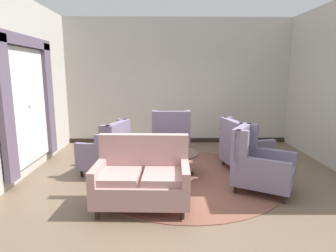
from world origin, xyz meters
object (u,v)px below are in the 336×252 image
(armchair_beside_settee, at_px, (171,138))
(armchair_back_corner, at_px, (242,148))
(coffee_table, at_px, (175,157))
(armchair_near_window, at_px, (258,165))
(porcelain_vase, at_px, (178,145))
(settee, at_px, (142,179))
(armchair_foreground_right, at_px, (107,151))
(side_table, at_px, (229,141))

(armchair_beside_settee, bearing_deg, armchair_back_corner, 147.05)
(coffee_table, distance_m, armchair_near_window, 1.53)
(porcelain_vase, relative_size, settee, 0.24)
(settee, relative_size, armchair_back_corner, 1.35)
(armchair_beside_settee, height_order, armchair_near_window, armchair_beside_settee)
(porcelain_vase, relative_size, armchair_near_window, 0.29)
(porcelain_vase, distance_m, armchair_back_corner, 1.39)
(porcelain_vase, bearing_deg, settee, -115.05)
(coffee_table, relative_size, porcelain_vase, 2.67)
(armchair_back_corner, distance_m, armchair_near_window, 1.06)
(coffee_table, relative_size, armchair_foreground_right, 0.87)
(coffee_table, bearing_deg, porcelain_vase, 11.30)
(settee, xyz_separation_m, side_table, (1.82, 2.31, 0.00))
(porcelain_vase, xyz_separation_m, settee, (-0.58, -1.25, -0.19))
(porcelain_vase, relative_size, armchair_back_corner, 0.32)
(porcelain_vase, bearing_deg, coffee_table, -168.70)
(armchair_near_window, bearing_deg, coffee_table, 93.40)
(coffee_table, bearing_deg, armchair_near_window, -27.14)
(coffee_table, bearing_deg, armchair_foreground_right, 170.84)
(porcelain_vase, relative_size, side_table, 0.47)
(porcelain_vase, xyz_separation_m, armchair_back_corner, (1.34, 0.36, -0.17))
(armchair_foreground_right, bearing_deg, side_table, 124.86)
(armchair_back_corner, bearing_deg, side_table, -3.34)
(settee, height_order, armchair_near_window, armchair_near_window)
(armchair_foreground_right, distance_m, side_table, 2.74)
(armchair_back_corner, bearing_deg, porcelain_vase, 93.54)
(porcelain_vase, distance_m, armchair_beside_settee, 1.31)
(armchair_beside_settee, bearing_deg, armchair_foreground_right, 41.13)
(armchair_near_window, bearing_deg, porcelain_vase, 92.05)
(armchair_foreground_right, bearing_deg, porcelain_vase, 98.22)
(porcelain_vase, bearing_deg, armchair_foreground_right, 171.66)
(porcelain_vase, distance_m, side_table, 1.64)
(settee, distance_m, armchair_beside_settee, 2.59)
(armchair_back_corner, bearing_deg, settee, 118.53)
(porcelain_vase, bearing_deg, armchair_beside_settee, 93.87)
(porcelain_vase, distance_m, armchair_near_window, 1.49)
(coffee_table, xyz_separation_m, armchair_near_window, (1.36, -0.70, 0.05))
(settee, distance_m, armchair_foreground_right, 1.65)
(side_table, bearing_deg, armchair_beside_settee, 169.89)
(armchair_near_window, bearing_deg, settee, 136.61)
(armchair_beside_settee, xyz_separation_m, armchair_back_corner, (1.42, -0.94, -0.01))
(coffee_table, distance_m, armchair_foreground_right, 1.33)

